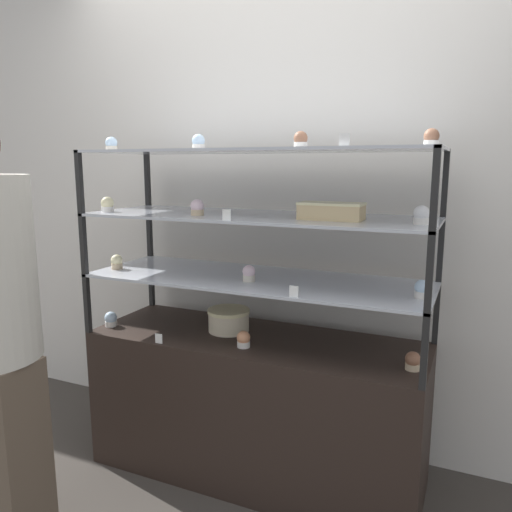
% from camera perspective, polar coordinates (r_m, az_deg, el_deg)
% --- Properties ---
extents(ground_plane, '(20.00, 20.00, 0.00)m').
position_cam_1_polar(ground_plane, '(2.64, -0.00, -23.25)').
color(ground_plane, '#38332D').
extents(back_wall, '(8.00, 0.05, 2.60)m').
position_cam_1_polar(back_wall, '(2.58, 3.75, 6.81)').
color(back_wall, silver).
rests_on(back_wall, ground_plane).
extents(display_base, '(1.54, 0.53, 0.68)m').
position_cam_1_polar(display_base, '(2.47, -0.00, -16.70)').
color(display_base, black).
rests_on(display_base, ground_plane).
extents(display_riser_lower, '(1.54, 0.53, 0.28)m').
position_cam_1_polar(display_riser_lower, '(2.25, -0.00, -2.84)').
color(display_riser_lower, black).
rests_on(display_riser_lower, display_base).
extents(display_riser_middle, '(1.54, 0.53, 0.28)m').
position_cam_1_polar(display_riser_middle, '(2.21, -0.00, 4.34)').
color(display_riser_middle, black).
rests_on(display_riser_middle, display_riser_lower).
extents(display_riser_upper, '(1.54, 0.53, 0.28)m').
position_cam_1_polar(display_riser_upper, '(2.20, -0.00, 11.71)').
color(display_riser_upper, black).
rests_on(display_riser_upper, display_riser_middle).
extents(layer_cake_centerpiece, '(0.20, 0.20, 0.11)m').
position_cam_1_polar(layer_cake_centerpiece, '(2.41, -3.14, -7.32)').
color(layer_cake_centerpiece, beige).
rests_on(layer_cake_centerpiece, display_base).
extents(sheet_cake_frosted, '(0.26, 0.13, 0.07)m').
position_cam_1_polar(sheet_cake_frosted, '(2.03, 8.60, 5.10)').
color(sheet_cake_frosted, '#DBBC84').
rests_on(sheet_cake_frosted, display_riser_middle).
extents(cupcake_0, '(0.06, 0.06, 0.07)m').
position_cam_1_polar(cupcake_0, '(2.58, -16.26, -6.96)').
color(cupcake_0, white).
rests_on(cupcake_0, display_base).
extents(cupcake_1, '(0.06, 0.06, 0.07)m').
position_cam_1_polar(cupcake_1, '(2.21, -1.45, -9.51)').
color(cupcake_1, white).
rests_on(cupcake_1, display_base).
extents(cupcake_2, '(0.06, 0.06, 0.07)m').
position_cam_1_polar(cupcake_2, '(2.07, 17.48, -11.39)').
color(cupcake_2, '#CCB28C').
rests_on(cupcake_2, display_base).
extents(price_tag_0, '(0.04, 0.00, 0.04)m').
position_cam_1_polar(price_tag_0, '(2.29, -11.05, -9.25)').
color(price_tag_0, white).
rests_on(price_tag_0, display_base).
extents(cupcake_3, '(0.06, 0.06, 0.07)m').
position_cam_1_polar(cupcake_3, '(2.52, -15.62, -0.67)').
color(cupcake_3, '#CCB28C').
rests_on(cupcake_3, display_riser_lower).
extents(cupcake_4, '(0.06, 0.06, 0.07)m').
position_cam_1_polar(cupcake_4, '(2.17, -0.73, -2.02)').
color(cupcake_4, beige).
rests_on(cupcake_4, display_riser_lower).
extents(cupcake_5, '(0.06, 0.06, 0.07)m').
position_cam_1_polar(cupcake_5, '(2.00, 18.44, -3.65)').
color(cupcake_5, white).
rests_on(cupcake_5, display_riser_lower).
extents(price_tag_1, '(0.04, 0.00, 0.04)m').
position_cam_1_polar(price_tag_1, '(1.93, 4.36, -4.06)').
color(price_tag_1, white).
rests_on(price_tag_1, display_riser_lower).
extents(cupcake_6, '(0.06, 0.06, 0.07)m').
position_cam_1_polar(cupcake_6, '(2.46, -16.62, 5.64)').
color(cupcake_6, white).
rests_on(cupcake_6, display_riser_middle).
extents(cupcake_7, '(0.06, 0.06, 0.07)m').
position_cam_1_polar(cupcake_7, '(2.20, -6.73, 5.50)').
color(cupcake_7, '#CCB28C').
rests_on(cupcake_7, display_riser_middle).
extents(cupcake_8, '(0.06, 0.06, 0.07)m').
position_cam_1_polar(cupcake_8, '(1.95, 18.38, 4.42)').
color(cupcake_8, white).
rests_on(cupcake_8, display_riser_middle).
extents(price_tag_2, '(0.04, 0.00, 0.04)m').
position_cam_1_polar(price_tag_2, '(1.99, -3.38, 4.71)').
color(price_tag_2, white).
rests_on(price_tag_2, display_riser_middle).
extents(cupcake_9, '(0.06, 0.06, 0.06)m').
position_cam_1_polar(cupcake_9, '(2.50, -16.20, 12.17)').
color(cupcake_9, beige).
rests_on(cupcake_9, display_riser_upper).
extents(cupcake_10, '(0.06, 0.06, 0.06)m').
position_cam_1_polar(cupcake_10, '(2.21, -6.60, 12.79)').
color(cupcake_10, white).
rests_on(cupcake_10, display_riser_upper).
extents(cupcake_11, '(0.06, 0.06, 0.06)m').
position_cam_1_polar(cupcake_11, '(2.01, 5.12, 13.07)').
color(cupcake_11, white).
rests_on(cupcake_11, display_riser_upper).
extents(cupcake_12, '(0.06, 0.06, 0.06)m').
position_cam_1_polar(cupcake_12, '(1.96, 19.41, 12.61)').
color(cupcake_12, white).
rests_on(cupcake_12, display_riser_upper).
extents(price_tag_3, '(0.04, 0.00, 0.04)m').
position_cam_1_polar(price_tag_3, '(1.82, 10.06, 12.99)').
color(price_tag_3, white).
rests_on(price_tag_3, display_riser_upper).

